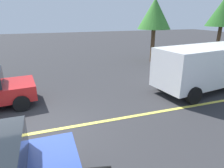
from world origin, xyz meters
TOP-DOWN VIEW (x-y plane):
  - ground_plane at (0.00, 0.00)m, footprint 80.00×80.00m
  - lane_marking_centre at (3.00, 0.00)m, footprint 28.00×0.16m
  - white_van at (7.77, 1.45)m, footprint 5.43×2.85m
  - tree_left_verge at (8.61, 8.05)m, footprint 2.54×2.54m
  - tree_right_verge at (15.33, 8.03)m, footprint 2.70×2.70m

SIDE VIEW (x-z plane):
  - ground_plane at x=0.00m, z-range 0.00..0.00m
  - lane_marking_centre at x=3.00m, z-range 0.00..0.01m
  - white_van at x=7.77m, z-range 0.17..2.37m
  - tree_left_verge at x=8.61m, z-range 1.25..6.10m
  - tree_right_verge at x=15.33m, z-range 1.31..6.40m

